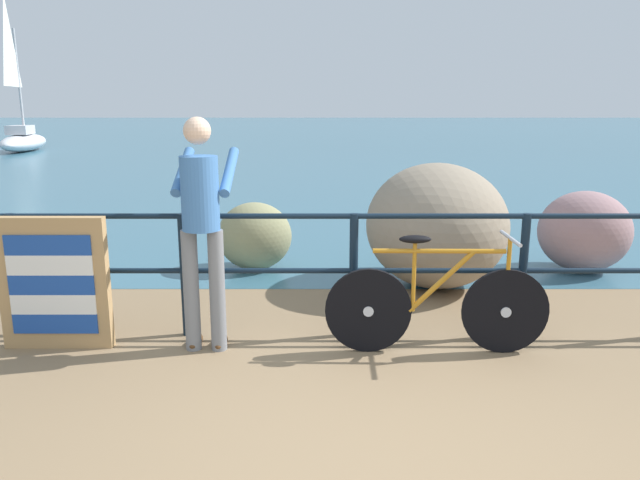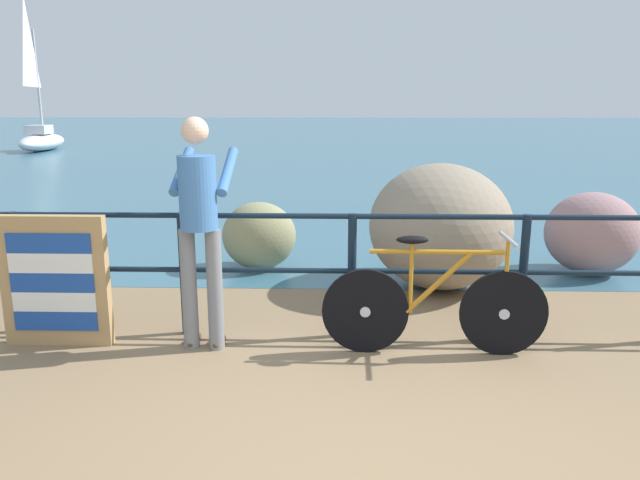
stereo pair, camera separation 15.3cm
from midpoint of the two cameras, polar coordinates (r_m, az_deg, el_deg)
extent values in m
cube|color=#846B4C|center=(22.79, 0.48, 7.94)|extent=(120.00, 120.00, 0.10)
cube|color=#38667A|center=(50.94, 0.21, 10.65)|extent=(120.00, 90.00, 0.01)
cylinder|color=black|center=(5.47, -27.85, -3.02)|extent=(0.07, 0.07, 1.02)
cylinder|color=black|center=(4.98, -13.71, -3.32)|extent=(0.07, 0.07, 1.02)
cylinder|color=black|center=(4.84, 2.30, -3.41)|extent=(0.07, 0.07, 1.02)
cylinder|color=black|center=(5.09, 17.97, -3.25)|extent=(0.07, 0.07, 1.02)
cylinder|color=black|center=(4.73, 2.35, 2.30)|extent=(8.24, 0.04, 0.04)
cylinder|color=black|center=(4.83, 2.31, -2.96)|extent=(8.24, 0.04, 0.04)
cylinder|color=black|center=(4.58, 3.66, -6.76)|extent=(0.66, 0.05, 0.66)
cylinder|color=#B7BCC6|center=(4.58, 3.66, -6.76)|extent=(0.08, 0.06, 0.08)
cylinder|color=black|center=(4.74, 16.39, -6.57)|extent=(0.66, 0.05, 0.66)
cylinder|color=#B7BCC6|center=(4.74, 16.39, -6.57)|extent=(0.08, 0.06, 0.08)
cylinder|color=#B27219|center=(4.50, 10.37, -1.05)|extent=(0.99, 0.05, 0.04)
cylinder|color=#B27219|center=(4.56, 10.58, -3.92)|extent=(0.50, 0.05, 0.50)
cylinder|color=#B27219|center=(4.53, 7.99, -3.57)|extent=(0.03, 0.03, 0.53)
ellipsoid|color=black|center=(4.45, 8.11, 0.07)|extent=(0.24, 0.10, 0.06)
cylinder|color=#B27219|center=(4.66, 16.61, -3.26)|extent=(0.03, 0.03, 0.57)
cylinder|color=#B7BCC6|center=(4.59, 16.83, 0.16)|extent=(0.04, 0.48, 0.03)
cylinder|color=slate|center=(4.69, -13.15, -4.75)|extent=(0.12, 0.12, 0.95)
ellipsoid|color=#513319|center=(4.89, -12.71, -9.41)|extent=(0.11, 0.26, 0.08)
cylinder|color=slate|center=(4.64, -10.76, -4.81)|extent=(0.12, 0.12, 0.95)
ellipsoid|color=#513319|center=(4.84, -10.39, -9.52)|extent=(0.11, 0.26, 0.08)
cylinder|color=#3F72B2|center=(4.50, -12.40, 4.37)|extent=(0.28, 0.28, 0.55)
sphere|color=beige|center=(4.46, -12.68, 10.17)|extent=(0.20, 0.20, 0.20)
cylinder|color=#3F72B2|center=(4.76, -13.90, 6.41)|extent=(0.10, 0.52, 0.34)
cylinder|color=#3F72B2|center=(4.67, -9.62, 6.49)|extent=(0.10, 0.52, 0.34)
cube|color=tan|center=(5.06, -24.89, -3.78)|extent=(0.84, 0.09, 1.04)
cube|color=#1E479E|center=(5.11, -24.80, -7.30)|extent=(0.66, 0.01, 0.16)
cube|color=white|center=(5.06, -24.97, -5.64)|extent=(0.66, 0.01, 0.16)
cube|color=#1E479E|center=(5.02, -25.13, -3.94)|extent=(0.66, 0.01, 0.16)
cube|color=white|center=(4.98, -25.30, -2.22)|extent=(0.66, 0.01, 0.16)
cube|color=#1E479E|center=(4.95, -25.47, -0.47)|extent=(0.66, 0.01, 0.16)
ellipsoid|color=gray|center=(6.28, 10.35, 1.40)|extent=(1.45, 1.67, 1.29)
ellipsoid|color=#908E63|center=(6.90, -6.92, 0.38)|extent=(0.85, 0.73, 0.78)
ellipsoid|color=gray|center=(7.37, 23.41, 0.76)|extent=(1.03, 0.94, 0.92)
ellipsoid|color=white|center=(27.99, -26.63, 8.34)|extent=(2.01, 4.55, 0.70)
cube|color=silver|center=(27.68, -26.92, 9.38)|extent=(1.01, 1.41, 0.36)
cylinder|color=#B2B2B7|center=(28.16, -27.02, 13.33)|extent=(0.10, 0.10, 4.20)
pyramid|color=white|center=(27.54, -27.83, 16.59)|extent=(0.33, 1.59, 3.57)
camera|label=1|loc=(0.08, -90.85, -0.19)|focal=33.45mm
camera|label=2|loc=(0.08, 89.15, 0.19)|focal=33.45mm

